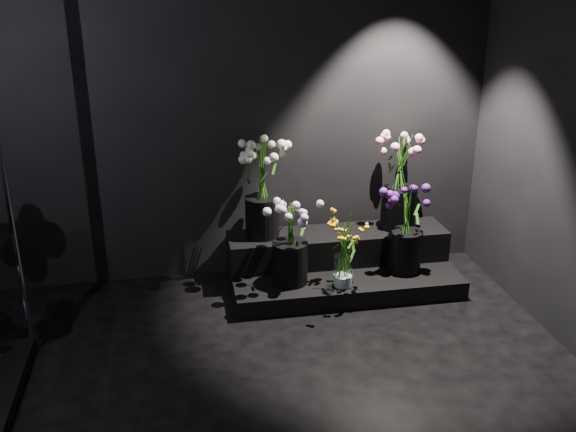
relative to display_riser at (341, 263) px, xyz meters
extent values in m
plane|color=black|center=(-0.79, 0.34, 1.24)|extent=(4.00, 0.00, 4.00)
cube|color=black|center=(0.00, -0.09, -0.09)|extent=(1.72, 0.77, 0.14)
cube|color=black|center=(0.00, 0.10, 0.10)|extent=(1.72, 0.38, 0.24)
cylinder|color=white|center=(-0.07, -0.34, 0.10)|extent=(0.14, 0.14, 0.24)
cylinder|color=black|center=(-0.44, -0.21, 0.14)|extent=(0.26, 0.26, 0.32)
cylinder|color=black|center=(0.45, -0.17, 0.15)|extent=(0.26, 0.26, 0.32)
cylinder|color=black|center=(-0.59, 0.13, 0.38)|extent=(0.26, 0.26, 0.31)
cylinder|color=black|center=(0.49, 0.11, 0.39)|extent=(0.28, 0.28, 0.33)
camera|label=1|loc=(-1.22, -4.39, 2.15)|focal=40.00mm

